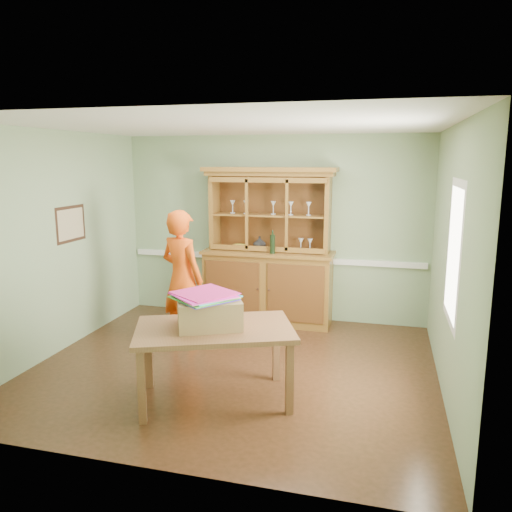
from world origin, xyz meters
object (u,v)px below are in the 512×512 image
(china_hutch, at_px, (268,269))
(person, at_px, (182,279))
(dining_table, at_px, (215,336))
(cardboard_box, at_px, (209,313))

(china_hutch, relative_size, person, 1.29)
(person, bearing_deg, dining_table, 145.72)
(cardboard_box, bearing_deg, person, 122.60)
(dining_table, xyz_separation_m, person, (-0.89, 1.32, 0.21))
(china_hutch, distance_m, person, 1.48)
(dining_table, distance_m, person, 1.60)
(person, bearing_deg, cardboard_box, 144.28)
(dining_table, bearing_deg, person, 102.09)
(cardboard_box, height_order, person, person)
(dining_table, xyz_separation_m, cardboard_box, (-0.05, 0.01, 0.23))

